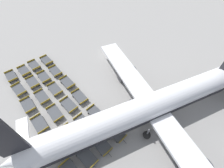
# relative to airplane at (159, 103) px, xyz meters

# --- Properties ---
(ground_plane) EXTENTS (500.00, 500.00, 0.00)m
(ground_plane) POSITION_rel_airplane_xyz_m (-17.40, 0.08, -3.18)
(ground_plane) COLOR gray
(airplane) EXTENTS (34.99, 43.72, 12.69)m
(airplane) POSITION_rel_airplane_xyz_m (0.00, 0.00, 0.00)
(airplane) COLOR white
(airplane) RESTS_ON ground_plane
(baggage_dolly_row_near_col_a) EXTENTS (3.94, 2.33, 0.92)m
(baggage_dolly_row_near_col_a) POSITION_rel_airplane_xyz_m (-19.92, -20.09, -2.69)
(baggage_dolly_row_near_col_a) COLOR #424449
(baggage_dolly_row_near_col_a) RESTS_ON ground_plane
(baggage_dolly_row_near_col_b) EXTENTS (3.93, 2.56, 0.92)m
(baggage_dolly_row_near_col_b) POSITION_rel_airplane_xyz_m (-15.51, -19.09, -2.69)
(baggage_dolly_row_near_col_b) COLOR #424449
(baggage_dolly_row_near_col_b) RESTS_ON ground_plane
(baggage_dolly_row_near_col_c) EXTENTS (3.94, 2.33, 0.92)m
(baggage_dolly_row_near_col_c) POSITION_rel_airplane_xyz_m (-11.19, -18.11, -2.69)
(baggage_dolly_row_near_col_c) COLOR #424449
(baggage_dolly_row_near_col_c) RESTS_ON ground_plane
(baggage_dolly_row_near_col_d) EXTENTS (3.94, 2.38, 0.92)m
(baggage_dolly_row_near_col_d) POSITION_rel_airplane_xyz_m (-6.75, -17.02, -2.69)
(baggage_dolly_row_near_col_d) COLOR #424449
(baggage_dolly_row_near_col_d) RESTS_ON ground_plane
(baggage_dolly_row_near_col_e) EXTENTS (3.94, 2.46, 0.92)m
(baggage_dolly_row_near_col_e) POSITION_rel_airplane_xyz_m (-2.47, -15.84, -2.69)
(baggage_dolly_row_near_col_e) COLOR #424449
(baggage_dolly_row_near_col_e) RESTS_ON ground_plane
(baggage_dolly_row_mid_a_col_a) EXTENTS (3.94, 2.44, 0.92)m
(baggage_dolly_row_mid_a_col_a) POSITION_rel_airplane_xyz_m (-20.39, -17.65, -2.69)
(baggage_dolly_row_mid_a_col_a) COLOR #424449
(baggage_dolly_row_mid_a_col_a) RESTS_ON ground_plane
(baggage_dolly_row_mid_a_col_b) EXTENTS (3.94, 2.39, 0.92)m
(baggage_dolly_row_mid_a_col_b) POSITION_rel_airplane_xyz_m (-16.28, -16.61, -2.69)
(baggage_dolly_row_mid_a_col_b) COLOR #424449
(baggage_dolly_row_mid_a_col_b) RESTS_ON ground_plane
(baggage_dolly_row_mid_a_col_c) EXTENTS (3.94, 2.40, 0.92)m
(baggage_dolly_row_mid_a_col_c) POSITION_rel_airplane_xyz_m (-11.84, -15.69, -2.69)
(baggage_dolly_row_mid_a_col_c) COLOR #424449
(baggage_dolly_row_mid_a_col_c) RESTS_ON ground_plane
(baggage_dolly_row_mid_a_col_d) EXTENTS (3.94, 2.34, 0.92)m
(baggage_dolly_row_mid_a_col_d) POSITION_rel_airplane_xyz_m (-7.52, -14.48, -2.69)
(baggage_dolly_row_mid_a_col_d) COLOR #424449
(baggage_dolly_row_mid_a_col_d) RESTS_ON ground_plane
(baggage_dolly_row_mid_a_col_e) EXTENTS (3.93, 2.49, 0.92)m
(baggage_dolly_row_mid_a_col_e) POSITION_rel_airplane_xyz_m (-3.06, -13.48, -2.69)
(baggage_dolly_row_mid_a_col_e) COLOR #424449
(baggage_dolly_row_mid_a_col_e) RESTS_ON ground_plane
(baggage_dolly_row_mid_a_col_f) EXTENTS (3.93, 2.57, 0.92)m
(baggage_dolly_row_mid_a_col_f) POSITION_rel_airplane_xyz_m (1.01, -12.41, -2.69)
(baggage_dolly_row_mid_a_col_f) COLOR #424449
(baggage_dolly_row_mid_a_col_f) RESTS_ON ground_plane
(baggage_dolly_row_mid_b_col_a) EXTENTS (3.94, 2.38, 0.92)m
(baggage_dolly_row_mid_b_col_a) POSITION_rel_airplane_xyz_m (-21.20, -15.53, -2.69)
(baggage_dolly_row_mid_b_col_a) COLOR #424449
(baggage_dolly_row_mid_b_col_a) RESTS_ON ground_plane
(baggage_dolly_row_mid_b_col_b) EXTENTS (3.94, 2.32, 0.92)m
(baggage_dolly_row_mid_b_col_b) POSITION_rel_airplane_xyz_m (-16.66, -14.39, -2.69)
(baggage_dolly_row_mid_b_col_b) COLOR #424449
(baggage_dolly_row_mid_b_col_b) RESTS_ON ground_plane
(baggage_dolly_row_mid_b_col_c) EXTENTS (3.94, 2.39, 0.92)m
(baggage_dolly_row_mid_b_col_c) POSITION_rel_airplane_xyz_m (-12.53, -13.24, -2.69)
(baggage_dolly_row_mid_b_col_c) COLOR #424449
(baggage_dolly_row_mid_b_col_c) RESTS_ON ground_plane
(baggage_dolly_row_mid_b_col_d) EXTENTS (3.93, 2.52, 0.92)m
(baggage_dolly_row_mid_b_col_d) POSITION_rel_airplane_xyz_m (-8.00, -12.00, -2.69)
(baggage_dolly_row_mid_b_col_d) COLOR #424449
(baggage_dolly_row_mid_b_col_d) RESTS_ON ground_plane
(baggage_dolly_row_mid_b_col_e) EXTENTS (3.93, 2.49, 0.92)m
(baggage_dolly_row_mid_b_col_e) POSITION_rel_airplane_xyz_m (-3.67, -11.02, -2.69)
(baggage_dolly_row_mid_b_col_e) COLOR #424449
(baggage_dolly_row_mid_b_col_e) RESTS_ON ground_plane
(baggage_dolly_row_mid_b_col_f) EXTENTS (3.94, 2.42, 0.92)m
(baggage_dolly_row_mid_b_col_f) POSITION_rel_airplane_xyz_m (0.45, -9.99, -2.69)
(baggage_dolly_row_mid_b_col_f) COLOR #424449
(baggage_dolly_row_mid_b_col_f) RESTS_ON ground_plane
(baggage_dolly_row_far_col_a) EXTENTS (3.94, 2.46, 0.92)m
(baggage_dolly_row_far_col_a) POSITION_rel_airplane_xyz_m (-21.57, -12.86, -2.69)
(baggage_dolly_row_far_col_a) COLOR #424449
(baggage_dolly_row_far_col_a) RESTS_ON ground_plane
(baggage_dolly_row_far_col_b) EXTENTS (3.94, 2.32, 0.92)m
(baggage_dolly_row_far_col_b) POSITION_rel_airplane_xyz_m (-17.27, -11.98, -2.69)
(baggage_dolly_row_far_col_b) COLOR #424449
(baggage_dolly_row_far_col_b) RESTS_ON ground_plane
(baggage_dolly_row_far_col_c) EXTENTS (3.94, 2.42, 0.92)m
(baggage_dolly_row_far_col_c) POSITION_rel_airplane_xyz_m (-13.08, -10.72, -2.69)
(baggage_dolly_row_far_col_c) COLOR #424449
(baggage_dolly_row_far_col_c) RESTS_ON ground_plane
(baggage_dolly_row_far_col_d) EXTENTS (3.94, 2.32, 0.92)m
(baggage_dolly_row_far_col_d) POSITION_rel_airplane_xyz_m (-8.76, -9.79, -2.69)
(baggage_dolly_row_far_col_d) COLOR #424449
(baggage_dolly_row_far_col_d) RESTS_ON ground_plane
(baggage_dolly_row_far_col_e) EXTENTS (3.94, 2.48, 0.92)m
(baggage_dolly_row_far_col_e) POSITION_rel_airplane_xyz_m (-4.28, -8.59, -2.69)
(baggage_dolly_row_far_col_e) COLOR #424449
(baggage_dolly_row_far_col_e) RESTS_ON ground_plane
(baggage_dolly_row_far_col_f) EXTENTS (3.93, 2.54, 0.92)m
(baggage_dolly_row_far_col_f) POSITION_rel_airplane_xyz_m (-0.10, -7.38, -2.69)
(baggage_dolly_row_far_col_f) COLOR #424449
(baggage_dolly_row_far_col_f) RESTS_ON ground_plane
(stand_guidance_stripe) EXTENTS (1.95, 21.79, 0.01)m
(stand_guidance_stripe) POSITION_rel_airplane_xyz_m (-1.70, -9.33, -3.17)
(stand_guidance_stripe) COLOR white
(stand_guidance_stripe) RESTS_ON ground_plane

